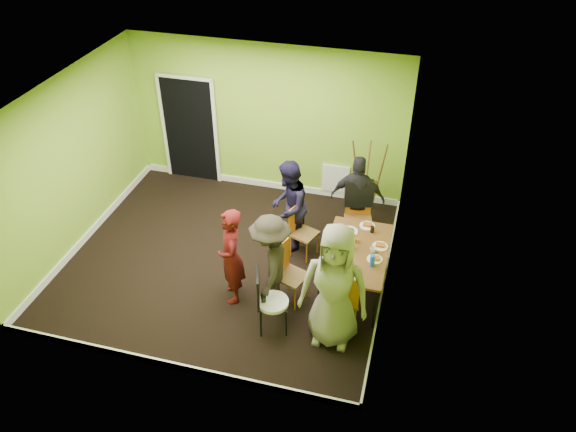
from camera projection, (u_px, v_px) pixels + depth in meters
The scene contains 28 objects.
ground at pixel (229, 260), 9.02m from camera, with size 5.00×5.00×0.00m, color black.
room_walls at pixel (224, 208), 8.48m from camera, with size 5.04×4.54×2.82m.
dining_table at pixel (356, 253), 8.07m from camera, with size 0.90×1.50×0.75m.
chair_left_far at pixel (301, 228), 8.88m from camera, with size 0.48×0.48×0.90m.
chair_left_near at pixel (287, 269), 8.02m from camera, with size 0.50×0.50×0.96m.
chair_back_end at pixel (359, 201), 8.99m from camera, with size 0.57×0.63×1.11m.
chair_front_end at pixel (343, 298), 7.52m from camera, with size 0.51×0.51×0.99m.
chair_bentwood at pixel (268, 298), 7.54m from camera, with size 0.49×0.48×0.99m.
easel at pixel (367, 179), 9.61m from camera, with size 0.60×0.57×1.50m.
plate_near_left at pixel (349, 231), 8.39m from camera, with size 0.27×0.27×0.01m, color white.
plate_near_right at pixel (334, 265), 7.77m from camera, with size 0.26×0.26×0.01m, color white.
plate_far_back at pixel (367, 226), 8.50m from camera, with size 0.24×0.24×0.01m, color white.
plate_far_front at pixel (352, 274), 7.62m from camera, with size 0.23×0.23×0.01m, color white.
plate_wall_back at pixel (380, 246), 8.10m from camera, with size 0.23×0.23×0.01m, color white.
plate_wall_front at pixel (375, 259), 7.87m from camera, with size 0.22×0.22×0.01m, color white.
thermos at pixel (353, 242), 8.00m from camera, with size 0.07×0.07×0.23m, color white.
blue_bottle at pixel (372, 260), 7.72m from camera, with size 0.07×0.07×0.18m, color blue.
orange_bottle at pixel (358, 241), 8.16m from camera, with size 0.03×0.03×0.07m, color orange.
glass_mid at pixel (353, 239), 8.18m from camera, with size 0.07×0.07×0.09m, color black.
glass_back at pixel (372, 229), 8.35m from camera, with size 0.06×0.06×0.10m, color black.
glass_front at pixel (355, 270), 7.63m from camera, with size 0.07×0.07×0.10m, color black.
cup_a at pixel (339, 254), 7.90m from camera, with size 0.11×0.11×0.08m, color white.
cup_b at pixel (373, 250), 7.98m from camera, with size 0.09×0.09×0.08m, color white.
person_standing at pixel (231, 257), 7.90m from camera, with size 0.56×0.37×1.53m, color #500D0E.
person_left_far at pixel (289, 207), 8.86m from camera, with size 0.76×0.60×1.57m, color black.
person_left_near at pixel (271, 263), 7.77m from camera, with size 1.00×0.57×1.55m, color black.
person_back_end at pixel (358, 198), 9.12m from camera, with size 0.88×0.37×1.51m, color black.
person_front_end at pixel (334, 287), 7.16m from camera, with size 0.91×0.59×1.86m, color gray.
Camera 1 is at (2.70, -6.42, 5.86)m, focal length 35.00 mm.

